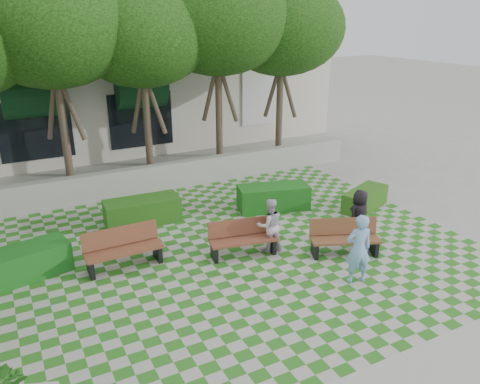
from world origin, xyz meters
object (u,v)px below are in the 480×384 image
bench_mid (243,239)px  person_blue (358,249)px  hedge_midright (273,197)px  person_dark (359,215)px  person_white (269,225)px  hedge_west (22,264)px  hedge_midleft (142,211)px  hedge_east (365,199)px  bench_west (123,249)px  bench_east (344,238)px

bench_mid → person_blue: size_ratio=1.07×
hedge_midright → person_dark: size_ratio=1.52×
person_dark → person_white: 2.46m
hedge_midright → hedge_west: 7.20m
hedge_midleft → person_blue: person_blue is taller
hedge_midright → hedge_west: bearing=-173.6°
hedge_midleft → person_blue: (3.32, -5.30, 0.45)m
hedge_east → person_blue: size_ratio=1.08×
bench_west → hedge_west: bearing=165.4°
hedge_midleft → bench_west: bearing=-116.9°
hedge_midleft → hedge_east: bearing=-18.5°
bench_mid → person_dark: size_ratio=1.25×
hedge_midright → person_dark: person_dark is taller
hedge_midright → hedge_midleft: bearing=167.6°
hedge_midright → person_blue: bearing=-97.0°
person_dark → bench_east: bearing=18.8°
bench_east → person_dark: (0.82, 0.44, 0.27)m
hedge_east → bench_mid: bearing=-169.8°
bench_mid → person_blue: person_blue is taller
person_white → bench_west: bearing=-5.0°
bench_mid → person_white: (0.69, -0.13, 0.28)m
bench_east → hedge_west: size_ratio=0.87×
bench_west → hedge_midright: bench_west is taller
bench_east → person_dark: person_dark is taller
person_blue → hedge_east: bearing=-118.6°
bench_east → bench_west: size_ratio=0.99×
hedge_midright → person_blue: (-0.55, -4.45, 0.44)m
hedge_midleft → person_white: bearing=-52.9°
person_dark → bench_west: bearing=-23.7°
bench_east → person_dark: size_ratio=1.27×
bench_east → person_white: 1.89m
hedge_midright → person_white: size_ratio=1.53×
person_dark → hedge_midleft: bearing=-47.2°
hedge_east → person_blue: (-3.06, -3.16, 0.51)m
hedge_midright → hedge_midleft: 3.96m
hedge_east → hedge_midright: bearing=152.8°
bench_west → bench_east: bearing=-21.5°
hedge_midright → hedge_midleft: hedge_midright is taller
bench_mid → person_dark: (3.08, -0.71, 0.28)m
bench_west → bench_mid: bearing=-16.4°
hedge_west → person_dark: (8.03, -2.05, 0.35)m
hedge_midleft → hedge_west: hedge_midleft is taller
bench_west → person_dark: size_ratio=1.29×
bench_west → person_blue: 5.42m
bench_mid → hedge_midleft: 3.42m
bench_mid → hedge_west: bench_mid is taller
bench_west → person_white: bearing=-15.3°
hedge_east → person_dark: size_ratio=1.25×
hedge_east → person_white: 4.16m
hedge_midleft → person_dark: size_ratio=1.49×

